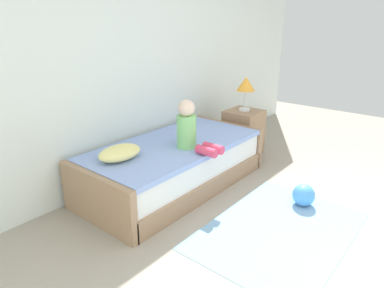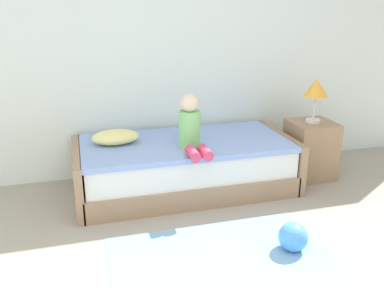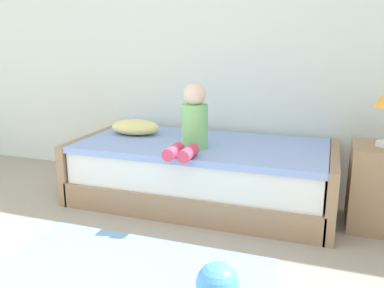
% 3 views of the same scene
% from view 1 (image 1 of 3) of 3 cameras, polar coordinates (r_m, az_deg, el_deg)
% --- Properties ---
extents(ground_plane, '(9.20, 9.20, 0.00)m').
position_cam_1_polar(ground_plane, '(3.09, 26.85, -16.99)').
color(ground_plane, '#9E9384').
extents(wall_rear, '(7.20, 0.10, 2.90)m').
position_cam_1_polar(wall_rear, '(3.89, -10.29, 15.25)').
color(wall_rear, silver).
rests_on(wall_rear, ground).
extents(bed, '(2.11, 1.00, 0.50)m').
position_cam_1_polar(bed, '(3.78, -2.93, -3.51)').
color(bed, '#997556').
rests_on(bed, ground).
extents(nightstand, '(0.44, 0.44, 0.60)m').
position_cam_1_polar(nightstand, '(4.75, 8.51, 2.00)').
color(nightstand, '#997556').
rests_on(nightstand, ground).
extents(table_lamp, '(0.24, 0.24, 0.45)m').
position_cam_1_polar(table_lamp, '(4.60, 8.91, 9.56)').
color(table_lamp, silver).
rests_on(table_lamp, nightstand).
extents(child_figure, '(0.20, 0.51, 0.50)m').
position_cam_1_polar(child_figure, '(3.47, -0.31, 2.46)').
color(child_figure, '#7FC672').
rests_on(child_figure, bed).
extents(pillow, '(0.44, 0.30, 0.13)m').
position_cam_1_polar(pillow, '(3.32, -11.90, -1.41)').
color(pillow, '#F2E58C').
rests_on(pillow, bed).
extents(toy_ball, '(0.22, 0.22, 0.22)m').
position_cam_1_polar(toy_ball, '(3.62, 18.03, -8.05)').
color(toy_ball, '#4C99E5').
rests_on(toy_ball, ground).
extents(area_rug, '(1.60, 1.10, 0.01)m').
position_cam_1_polar(area_rug, '(3.22, 14.31, -13.61)').
color(area_rug, '#7AA8CC').
rests_on(area_rug, ground).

